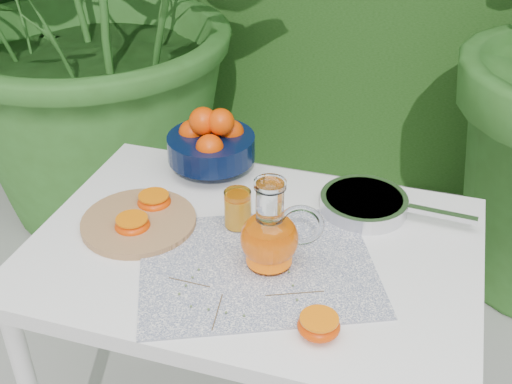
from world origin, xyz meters
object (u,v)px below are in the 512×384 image
(cutting_board, at_px, (139,222))
(saute_pan, at_px, (365,203))
(fruit_bowl, at_px, (211,142))
(white_table, at_px, (253,273))
(juice_pitcher, at_px, (271,236))

(cutting_board, xyz_separation_m, saute_pan, (0.50, 0.22, 0.01))
(fruit_bowl, bearing_deg, white_table, -54.41)
(white_table, height_order, fruit_bowl, fruit_bowl)
(white_table, bearing_deg, fruit_bowl, 125.59)
(cutting_board, distance_m, fruit_bowl, 0.31)
(cutting_board, xyz_separation_m, juice_pitcher, (0.34, -0.05, 0.07))
(cutting_board, height_order, fruit_bowl, fruit_bowl)
(saute_pan, bearing_deg, white_table, -135.69)
(white_table, bearing_deg, cutting_board, -178.78)
(white_table, bearing_deg, saute_pan, 44.31)
(fruit_bowl, bearing_deg, cutting_board, -104.21)
(juice_pitcher, distance_m, saute_pan, 0.32)
(white_table, distance_m, cutting_board, 0.29)
(cutting_board, distance_m, saute_pan, 0.54)
(juice_pitcher, relative_size, saute_pan, 0.55)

